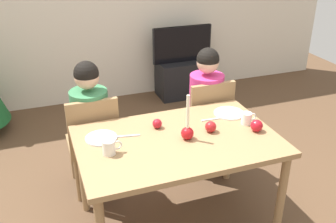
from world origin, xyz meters
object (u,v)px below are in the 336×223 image
at_px(mug_right, 247,118).
at_px(dining_table, 178,149).
at_px(chair_left, 93,139).
at_px(candle_centerpiece, 187,130).
at_px(apple_by_left_plate, 157,124).
at_px(person_right_child, 205,113).
at_px(mug_left, 109,147).
at_px(tv, 182,44).
at_px(tv_stand, 182,78).
at_px(apple_near_candle, 211,127).
at_px(chair_right, 207,120).
at_px(plate_right, 229,113).
at_px(plate_left, 101,138).
at_px(person_left_child, 92,131).
at_px(apple_by_right_mug, 257,126).

bearing_deg(mug_right, dining_table, -176.66).
bearing_deg(chair_left, candle_centerpiece, -48.14).
xyz_separation_m(mug_right, apple_by_left_plate, (-0.65, 0.17, -0.01)).
height_order(person_right_child, mug_left, person_right_child).
relative_size(person_right_child, tv, 1.48).
distance_m(person_right_child, tv_stand, 1.75).
distance_m(tv_stand, apple_near_candle, 2.45).
bearing_deg(dining_table, candle_centerpiece, -21.33).
relative_size(chair_left, candle_centerpiece, 2.70).
relative_size(chair_right, plate_right, 3.81).
height_order(chair_right, plate_left, chair_right).
xyz_separation_m(person_left_child, apple_by_right_mug, (1.08, -0.73, 0.23)).
height_order(person_left_child, candle_centerpiece, person_left_child).
relative_size(apple_near_candle, apple_by_right_mug, 0.92).
distance_m(plate_right, apple_by_left_plate, 0.61).
bearing_deg(dining_table, plate_right, 23.61).
height_order(tv_stand, plate_left, plate_left).
distance_m(chair_left, person_right_child, 1.02).
distance_m(chair_right, tv_stand, 1.77).
bearing_deg(person_right_child, apple_near_candle, -112.53).
distance_m(plate_left, apple_by_left_plate, 0.42).
bearing_deg(candle_centerpiece, plate_left, 159.86).
bearing_deg(apple_near_candle, tv_stand, 73.05).
xyz_separation_m(person_right_child, mug_left, (-1.01, -0.67, 0.23)).
xyz_separation_m(chair_left, plate_left, (0.00, -0.42, 0.24)).
height_order(candle_centerpiece, apple_by_left_plate, candle_centerpiece).
height_order(person_left_child, apple_near_candle, person_left_child).
xyz_separation_m(person_right_child, tv, (0.44, 1.66, 0.14)).
xyz_separation_m(tv_stand, plate_left, (-1.46, -2.12, 0.52)).
bearing_deg(mug_right, apple_by_right_mug, -86.23).
bearing_deg(tv, candle_centerpiece, -111.04).
height_order(chair_left, candle_centerpiece, candle_centerpiece).
bearing_deg(person_right_child, dining_table, -129.00).
relative_size(tv, plate_right, 3.34).
relative_size(plate_left, mug_left, 1.69).
distance_m(chair_right, plate_right, 0.45).
relative_size(tv, mug_left, 6.02).
height_order(person_left_child, tv_stand, person_left_child).
height_order(person_right_child, candle_centerpiece, person_right_child).
height_order(dining_table, mug_right, mug_right).
distance_m(dining_table, mug_left, 0.51).
bearing_deg(mug_right, candle_centerpiece, -173.56).
xyz_separation_m(tv, plate_right, (-0.43, -2.07, 0.05)).
bearing_deg(plate_left, candle_centerpiece, -20.14).
bearing_deg(chair_right, mug_right, -85.26).
distance_m(chair_right, tv, 1.76).
xyz_separation_m(candle_centerpiece, mug_right, (0.50, 0.06, -0.02)).
bearing_deg(tv, mug_left, -121.75).
bearing_deg(plate_right, mug_right, -77.14).
xyz_separation_m(person_left_child, candle_centerpiece, (0.57, -0.66, 0.25)).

